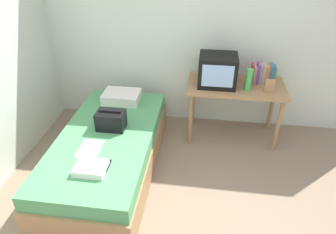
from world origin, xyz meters
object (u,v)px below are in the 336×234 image
object	(u,v)px
book_row	(263,74)
bed	(109,152)
desk	(235,92)
tv	(218,70)
water_bottle	(249,80)
picture_frame	(270,86)
folded_towel	(91,168)
pillow	(122,97)
magazine	(90,149)
remote_dark	(107,166)
handbag	(111,120)

from	to	relation	value
book_row	bed	bearing A→B (deg)	-150.14
desk	book_row	size ratio (longest dim) A/B	4.18
tv	water_bottle	size ratio (longest dim) A/B	1.70
picture_frame	folded_towel	distance (m)	2.13
desk	picture_frame	size ratio (longest dim) A/B	7.06
pillow	magazine	bearing A→B (deg)	-93.46
tv	picture_frame	world-z (taller)	tv
water_bottle	book_row	distance (m)	0.30
picture_frame	magazine	xyz separation A→B (m)	(-1.80, -0.98, -0.33)
magazine	tv	bearing A→B (deg)	42.67
water_bottle	picture_frame	distance (m)	0.24
remote_dark	folded_towel	world-z (taller)	folded_towel
tv	picture_frame	xyz separation A→B (m)	(0.59, -0.14, -0.10)
bed	magazine	distance (m)	0.38
tv	folded_towel	xyz separation A→B (m)	(-1.09, -1.41, -0.40)
bed	pillow	bearing A→B (deg)	91.48
bed	remote_dark	size ratio (longest dim) A/B	12.82
bed	pillow	xyz separation A→B (m)	(-0.02, 0.71, 0.31)
remote_dark	handbag	bearing A→B (deg)	102.57
book_row	picture_frame	size ratio (longest dim) A/B	1.69
tv	book_row	xyz separation A→B (m)	(0.55, 0.12, -0.07)
tv	magazine	size ratio (longest dim) A/B	1.52
book_row	pillow	distance (m)	1.74
picture_frame	water_bottle	bearing A→B (deg)	171.61
book_row	handbag	size ratio (longest dim) A/B	0.92
picture_frame	handbag	bearing A→B (deg)	-160.88
water_bottle	pillow	bearing A→B (deg)	-179.10
bed	folded_towel	distance (m)	0.64
water_bottle	bed	bearing A→B (deg)	-153.64
desk	pillow	distance (m)	1.40
tv	water_bottle	bearing A→B (deg)	-16.15
folded_towel	picture_frame	bearing A→B (deg)	37.13
book_row	folded_towel	xyz separation A→B (m)	(-1.64, -1.54, -0.33)
tv	remote_dark	size ratio (longest dim) A/B	2.82
tv	book_row	bearing A→B (deg)	12.77
tv	desk	bearing A→B (deg)	4.08
magazine	folded_towel	xyz separation A→B (m)	(0.12, -0.29, 0.03)
remote_dark	folded_towel	bearing A→B (deg)	-148.61
water_bottle	remote_dark	world-z (taller)	water_bottle
handbag	tv	bearing A→B (deg)	33.33
bed	water_bottle	bearing A→B (deg)	26.36
pillow	remote_dark	distance (m)	1.23
folded_towel	magazine	bearing A→B (deg)	112.67
picture_frame	handbag	world-z (taller)	picture_frame
bed	folded_towel	bearing A→B (deg)	-85.55
water_bottle	remote_dark	distance (m)	1.85
magazine	folded_towel	bearing A→B (deg)	-67.33
picture_frame	bed	bearing A→B (deg)	-157.85
magazine	remote_dark	size ratio (longest dim) A/B	1.86
pillow	magazine	xyz separation A→B (m)	(-0.06, -0.99, -0.06)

